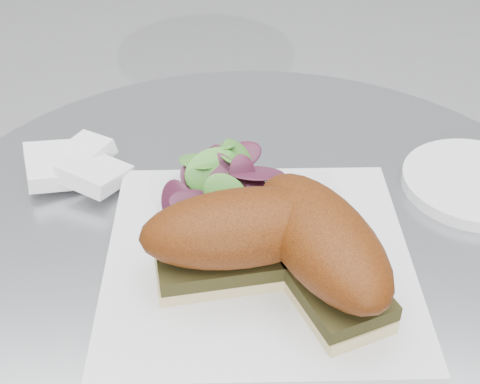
{
  "coord_description": "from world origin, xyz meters",
  "views": [
    {
      "loc": [
        0.0,
        -0.5,
        1.16
      ],
      "look_at": [
        -0.02,
        0.02,
        0.77
      ],
      "focal_mm": 50.0,
      "sensor_mm": 36.0,
      "label": 1
    }
  ],
  "objects_px": {
    "sandwich_left": "(242,235)",
    "sandwich_right": "(321,246)",
    "plate": "(258,263)",
    "saucer": "(475,183)"
  },
  "relations": [
    {
      "from": "plate",
      "to": "saucer",
      "type": "relative_size",
      "value": 1.79
    },
    {
      "from": "plate",
      "to": "sandwich_right",
      "type": "bearing_deg",
      "value": -31.27
    },
    {
      "from": "sandwich_right",
      "to": "saucer",
      "type": "relative_size",
      "value": 1.25
    },
    {
      "from": "sandwich_left",
      "to": "sandwich_right",
      "type": "xyz_separation_m",
      "value": [
        0.07,
        -0.01,
        0.0
      ]
    },
    {
      "from": "plate",
      "to": "sandwich_left",
      "type": "height_order",
      "value": "sandwich_left"
    },
    {
      "from": "sandwich_left",
      "to": "sandwich_right",
      "type": "distance_m",
      "value": 0.07
    },
    {
      "from": "plate",
      "to": "saucer",
      "type": "height_order",
      "value": "plate"
    },
    {
      "from": "sandwich_left",
      "to": "sandwich_right",
      "type": "bearing_deg",
      "value": -22.49
    },
    {
      "from": "plate",
      "to": "saucer",
      "type": "xyz_separation_m",
      "value": [
        0.23,
        0.14,
        -0.0
      ]
    },
    {
      "from": "plate",
      "to": "sandwich_right",
      "type": "relative_size",
      "value": 1.43
    }
  ]
}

